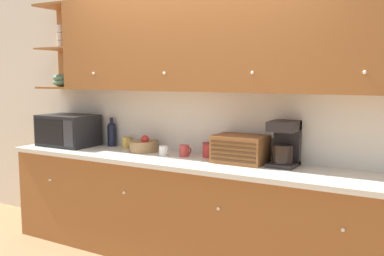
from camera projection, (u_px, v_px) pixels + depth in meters
The scene contains 14 objects.
ground_plane at pixel (203, 249), 3.99m from camera, with size 24.00×24.00×0.00m, color #9E754C.
wall_back at pixel (205, 110), 3.86m from camera, with size 5.98×0.06×2.60m.
counter_unit at pixel (187, 210), 3.69m from camera, with size 3.60×0.61×0.90m.
backsplash_panel at pixel (203, 123), 3.84m from camera, with size 3.58×0.01×0.58m.
upper_cabinets at pixel (212, 40), 3.53m from camera, with size 3.58×0.36×0.85m.
microwave at pixel (68, 130), 4.34m from camera, with size 0.56×0.40×0.31m.
wine_bottle at pixel (112, 133), 4.31m from camera, with size 0.09×0.09×0.29m.
mug at pixel (126, 143), 4.20m from camera, with size 0.10×0.09×0.11m.
fruit_basket at pixel (143, 146), 4.00m from camera, with size 0.26×0.26×0.16m.
mug_blue_second at pixel (164, 151), 3.81m from camera, with size 0.09×0.08×0.09m.
mug_patterned_third at pixel (185, 151), 3.76m from camera, with size 0.10×0.09×0.10m.
storage_canister at pixel (210, 150), 3.72m from camera, with size 0.14×0.14×0.13m.
bread_box at pixel (240, 149), 3.48m from camera, with size 0.42×0.30×0.22m.
coffee_maker at pixel (285, 143), 3.35m from camera, with size 0.21×0.25×0.36m.
Camera 1 is at (1.81, -3.37, 1.60)m, focal length 40.00 mm.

